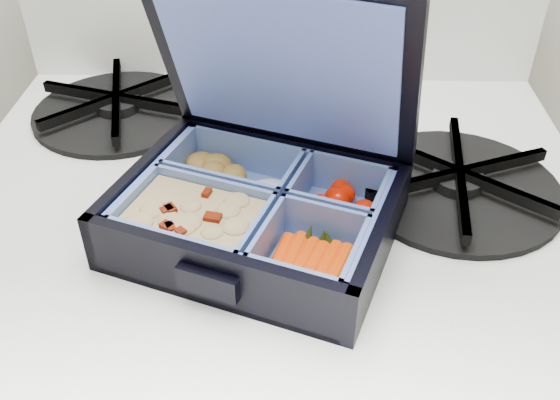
# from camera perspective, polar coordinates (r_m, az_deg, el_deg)

# --- Properties ---
(bento_box) EXTENTS (0.25, 0.22, 0.05)m
(bento_box) POSITION_cam_1_polar(r_m,az_deg,el_deg) (0.48, -2.15, -1.23)
(bento_box) COLOR black
(bento_box) RESTS_ON stove
(burner_grate) EXTENTS (0.24, 0.24, 0.03)m
(burner_grate) POSITION_cam_1_polar(r_m,az_deg,el_deg) (0.56, 15.97, 1.91)
(burner_grate) COLOR black
(burner_grate) RESTS_ON stove
(burner_grate_rear) EXTENTS (0.22, 0.22, 0.02)m
(burner_grate_rear) POSITION_cam_1_polar(r_m,az_deg,el_deg) (0.67, -14.61, 8.38)
(burner_grate_rear) COLOR black
(burner_grate_rear) RESTS_ON stove
(fork) EXTENTS (0.11, 0.15, 0.01)m
(fork) POSITION_cam_1_polar(r_m,az_deg,el_deg) (0.59, 4.08, 4.01)
(fork) COLOR silver
(fork) RESTS_ON stove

